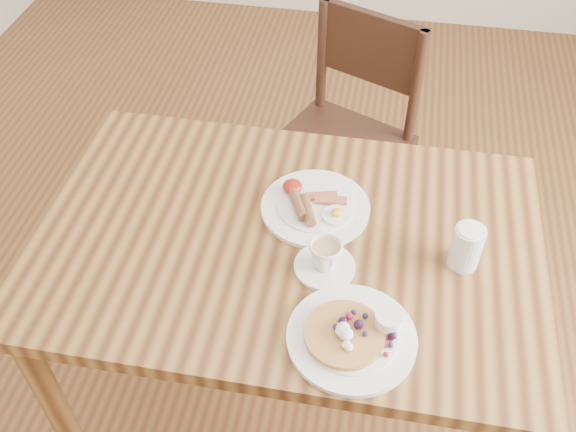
# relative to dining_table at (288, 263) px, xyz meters

# --- Properties ---
(ground) EXTENTS (5.00, 5.00, 0.00)m
(ground) POSITION_rel_dining_table_xyz_m (0.00, 0.00, -0.65)
(ground) COLOR #5B321A
(ground) RESTS_ON ground
(dining_table) EXTENTS (1.20, 0.80, 0.75)m
(dining_table) POSITION_rel_dining_table_xyz_m (0.00, 0.00, 0.00)
(dining_table) COLOR olive
(dining_table) RESTS_ON ground
(chair_far) EXTENTS (0.55, 0.55, 0.88)m
(chair_far) POSITION_rel_dining_table_xyz_m (0.07, 0.74, -0.16)
(chair_far) COLOR #341913
(chair_far) RESTS_ON ground
(pancake_plate) EXTENTS (0.27, 0.27, 0.06)m
(pancake_plate) POSITION_rel_dining_table_xyz_m (0.18, -0.26, 0.11)
(pancake_plate) COLOR white
(pancake_plate) RESTS_ON dining_table
(breakfast_plate) EXTENTS (0.27, 0.27, 0.04)m
(breakfast_plate) POSITION_rel_dining_table_xyz_m (0.05, 0.10, 0.11)
(breakfast_plate) COLOR white
(breakfast_plate) RESTS_ON dining_table
(teacup_saucer) EXTENTS (0.14, 0.14, 0.08)m
(teacup_saucer) POSITION_rel_dining_table_xyz_m (0.10, -0.08, 0.13)
(teacup_saucer) COLOR white
(teacup_saucer) RESTS_ON dining_table
(water_glass) EXTENTS (0.07, 0.07, 0.11)m
(water_glass) POSITION_rel_dining_table_xyz_m (0.41, -0.01, 0.15)
(water_glass) COLOR silver
(water_glass) RESTS_ON dining_table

